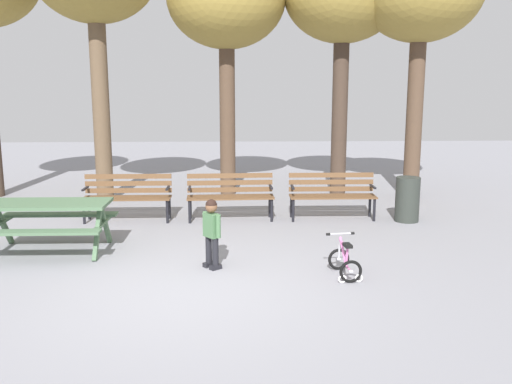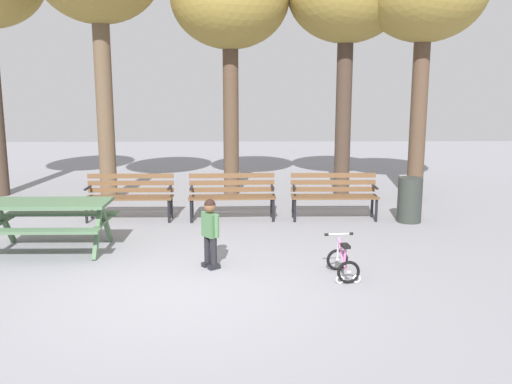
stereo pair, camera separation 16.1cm
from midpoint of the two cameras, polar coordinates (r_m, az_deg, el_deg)
The scene contains 9 objects.
ground at distance 7.10m, azimuth -7.95°, elevation -9.88°, with size 36.00×36.00×0.00m, color gray.
picnic_table at distance 9.02m, azimuth -20.74°, elevation -2.05°, with size 1.81×1.35×0.79m.
park_bench_far_left at distance 10.69m, azimuth -13.26°, elevation -0.13°, with size 1.60×0.47×0.85m.
park_bench_left at distance 10.50m, azimuth -3.05°, elevation -0.05°, with size 1.62×0.53×0.85m.
park_bench_right at distance 10.64m, azimuth 7.25°, elevation 0.02°, with size 1.60×0.46×0.85m.
child_standing at distance 7.74m, azimuth -5.10°, elevation -3.69°, with size 0.28×0.30×0.97m.
kids_bicycle at distance 7.56m, azimuth 8.35°, elevation -6.97°, with size 0.42×0.59×0.54m.
trash_bin at distance 10.71m, azimuth 14.63°, elevation -0.72°, with size 0.44×0.44×0.82m, color #2D332D.
tree_center at distance 12.97m, azimuth -3.39°, elevation 18.71°, with size 2.60×2.60×5.44m.
Camera 1 is at (0.67, -6.60, 2.51)m, focal length 39.60 mm.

